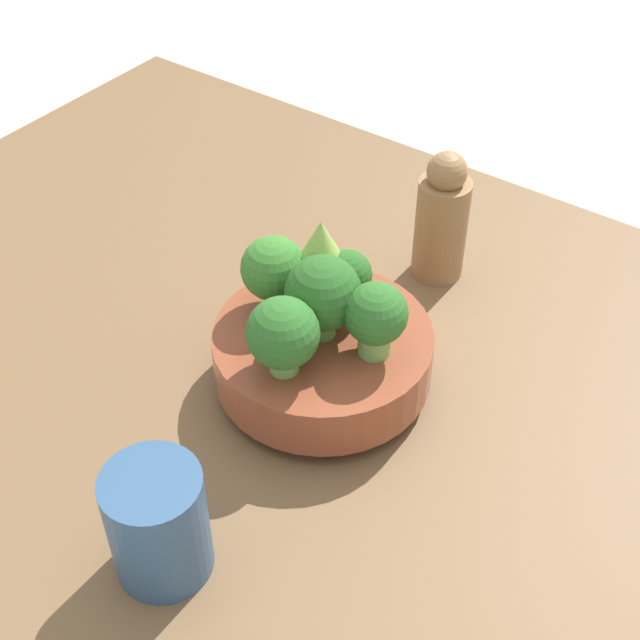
{
  "coord_description": "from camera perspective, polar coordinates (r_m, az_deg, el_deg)",
  "views": [
    {
      "loc": [
        -0.35,
        0.48,
        0.66
      ],
      "look_at": [
        -0.01,
        0.0,
        0.13
      ],
      "focal_mm": 50.0,
      "sensor_mm": 36.0,
      "label": 1
    }
  ],
  "objects": [
    {
      "name": "table",
      "position": [
        0.87,
        -0.59,
        -4.82
      ],
      "size": [
        1.18,
        0.83,
        0.05
      ],
      "color": "brown",
      "rests_on": "ground_plane"
    },
    {
      "name": "romanesco_piece_near",
      "position": [
        0.79,
        0.06,
        4.22
      ],
      "size": [
        0.06,
        0.06,
        0.09
      ],
      "color": "#7AB256",
      "rests_on": "bowl"
    },
    {
      "name": "cup",
      "position": [
        0.69,
        -10.32,
        -12.71
      ],
      "size": [
        0.08,
        0.08,
        0.1
      ],
      "color": "#33567F",
      "rests_on": "table"
    },
    {
      "name": "broccoli_floret_back",
      "position": [
        0.74,
        -2.39,
        -0.93
      ],
      "size": [
        0.06,
        0.06,
        0.07
      ],
      "color": "#7AB256",
      "rests_on": "bowl"
    },
    {
      "name": "broccoli_floret_left",
      "position": [
        0.76,
        3.59,
        0.22
      ],
      "size": [
        0.06,
        0.06,
        0.07
      ],
      "color": "#7AB256",
      "rests_on": "bowl"
    },
    {
      "name": "broccoli_floret_right",
      "position": [
        0.8,
        -3.0,
        3.25
      ],
      "size": [
        0.06,
        0.06,
        0.07
      ],
      "color": "#7AB256",
      "rests_on": "bowl"
    },
    {
      "name": "bowl",
      "position": [
        0.82,
        0.0,
        -2.44
      ],
      "size": [
        0.2,
        0.2,
        0.06
      ],
      "color": "brown",
      "rests_on": "table"
    },
    {
      "name": "broccoli_floret_front",
      "position": [
        0.8,
        1.74,
        2.67
      ],
      "size": [
        0.05,
        0.05,
        0.06
      ],
      "color": "#609347",
      "rests_on": "bowl"
    },
    {
      "name": "ground_plane",
      "position": [
        0.89,
        -0.58,
        -5.92
      ],
      "size": [
        6.0,
        6.0,
        0.0
      ],
      "primitive_type": "plane",
      "color": "beige"
    },
    {
      "name": "broccoli_floret_center",
      "position": [
        0.77,
        0.0,
        1.49
      ],
      "size": [
        0.07,
        0.07,
        0.08
      ],
      "color": "#609347",
      "rests_on": "bowl"
    },
    {
      "name": "pepper_mill",
      "position": [
        0.94,
        7.8,
        6.4
      ],
      "size": [
        0.06,
        0.06,
        0.15
      ],
      "color": "#997047",
      "rests_on": "table"
    }
  ]
}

